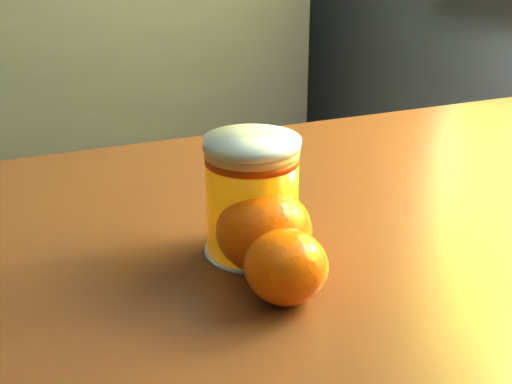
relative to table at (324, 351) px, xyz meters
name	(u,v)px	position (x,y,z in m)	size (l,w,h in m)	color
table	(324,351)	(0.00, 0.00, 0.00)	(1.02, 0.74, 0.74)	brown
juice_glass	(252,198)	(-0.05, 0.04, 0.14)	(0.08, 0.08, 0.10)	orange
orange_front	(264,230)	(-0.06, 0.01, 0.13)	(0.08, 0.08, 0.07)	#FF5605
orange_back	(286,267)	(-0.06, -0.05, 0.12)	(0.06, 0.06, 0.06)	#FF5605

